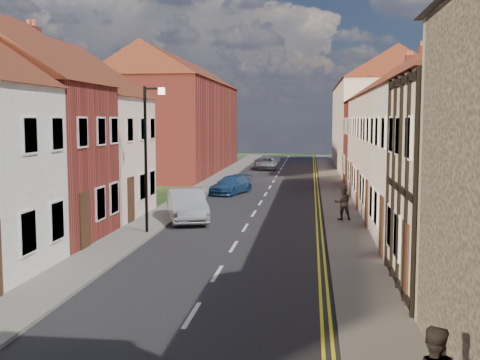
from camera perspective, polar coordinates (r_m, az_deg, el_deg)
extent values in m
cube|color=black|center=(34.48, 1.94, -2.18)|extent=(7.00, 90.00, 0.02)
cube|color=gray|center=(35.11, -5.24, -1.98)|extent=(1.80, 90.00, 0.12)
cube|color=gray|center=(34.39, 9.27, -2.19)|extent=(1.80, 90.00, 0.12)
cube|color=beige|center=(28.34, 19.90, 1.83)|extent=(8.00, 5.00, 6.00)
cube|color=maroon|center=(26.65, 21.24, 12.76)|extent=(0.60, 0.60, 1.60)
cube|color=#FFDEC9|center=(33.61, 17.82, 2.46)|extent=(8.00, 5.80, 6.00)
cube|color=maroon|center=(31.49, 18.93, 11.70)|extent=(0.60, 0.60, 1.60)
cube|color=white|center=(38.91, 16.30, 2.92)|extent=(8.00, 5.00, 6.00)
cube|color=maroon|center=(37.16, 17.02, 10.80)|extent=(0.60, 0.60, 1.60)
cube|color=maroon|center=(44.24, 15.15, 3.27)|extent=(8.00, 5.80, 6.00)
cube|color=maroon|center=(42.07, 15.80, 10.22)|extent=(0.60, 0.60, 1.60)
cube|color=#FFDEC9|center=(30.47, -16.78, 1.99)|extent=(8.00, 6.10, 5.80)
cube|color=maroon|center=(28.37, -19.09, 11.98)|extent=(0.60, 0.60, 1.60)
cube|color=beige|center=(59.39, 13.03, 4.87)|extent=(8.00, 24.00, 8.00)
cube|color=maroon|center=(55.39, -5.95, 4.93)|extent=(8.00, 24.00, 8.00)
cylinder|color=black|center=(25.02, -8.92, 1.90)|extent=(0.12, 0.12, 6.00)
cube|color=black|center=(24.90, -8.25, 8.57)|extent=(0.70, 0.08, 0.08)
cube|color=#FFD899|center=(24.81, -7.45, 8.36)|extent=(0.25, 0.15, 0.28)
imported|color=silver|center=(28.42, -5.06, -2.39)|extent=(2.92, 4.86, 1.51)
imported|color=#225081|center=(38.60, -0.87, -0.49)|extent=(2.77, 4.26, 1.15)
imported|color=#A1A2A8|center=(57.56, 2.39, 1.60)|extent=(2.47, 4.49, 1.19)
imported|color=black|center=(28.34, 9.72, -2.14)|extent=(0.84, 0.69, 1.60)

